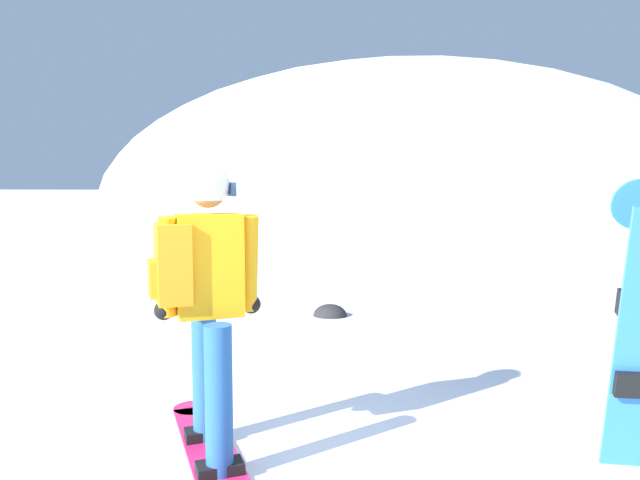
{
  "coord_description": "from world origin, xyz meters",
  "views": [
    {
      "loc": [
        0.94,
        -2.85,
        1.59
      ],
      "look_at": [
        -0.09,
        3.34,
        1.0
      ],
      "focal_mm": 33.62,
      "sensor_mm": 36.0,
      "label": 1
    }
  ],
  "objects": [
    {
      "name": "ridge_peak_main",
      "position": [
        -0.16,
        32.17,
        0.0
      ],
      "size": [
        34.08,
        30.67,
        16.51
      ],
      "color": "white",
      "rests_on": "ground"
    },
    {
      "name": "snowboarder_main",
      "position": [
        -0.25,
        0.33,
        0.92
      ],
      "size": [
        1.04,
        1.64,
        1.71
      ],
      "color": "#D11E5B",
      "rests_on": "ground"
    },
    {
      "name": "rock_dark",
      "position": [
        -0.11,
        4.18,
        0.0
      ],
      "size": [
        0.41,
        0.35,
        0.29
      ],
      "color": "#282628",
      "rests_on": "ground"
    }
  ]
}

